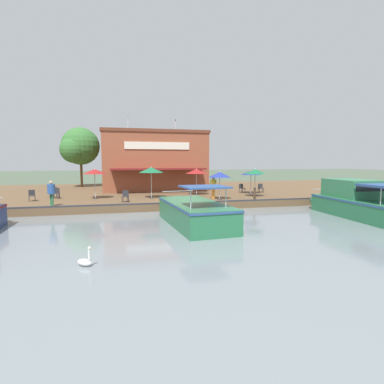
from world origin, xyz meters
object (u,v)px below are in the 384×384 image
swan (85,262)px  cafe_chair_far_corner_seat (261,188)px  motorboat_fourth_along (355,202)px  patio_umbrella_by_entrance (255,172)px  waterfront_restaurant (153,161)px  person_near_entrance (51,190)px  patio_umbrella_far_corner (220,175)px  cafe_chair_beside_entrance (125,196)px  patio_umbrella_back_row (95,172)px  patio_umbrella_mid_patio_left (151,170)px  person_mid_patio (213,185)px  tree_upstream_bank (79,147)px  patio_umbrella_mid_patio_right (196,171)px  cafe_chair_back_row_seat (57,193)px  mooring_post (255,194)px  patio_umbrella_near_quay_edge (251,173)px  motorboat_second_along (191,211)px  cafe_chair_under_first_umbrella (32,195)px  cafe_chair_facing_river (54,192)px  cafe_chair_mid_patio (242,188)px

swan → cafe_chair_far_corner_seat: bearing=138.2°
motorboat_fourth_along → patio_umbrella_by_entrance: bearing=-151.8°
waterfront_restaurant → person_near_entrance: size_ratio=6.54×
motorboat_fourth_along → swan: size_ratio=12.23×
patio_umbrella_far_corner → swan: patio_umbrella_far_corner is taller
cafe_chair_beside_entrance → cafe_chair_far_corner_seat: size_ratio=1.00×
patio_umbrella_back_row → patio_umbrella_mid_patio_left: patio_umbrella_mid_patio_left is taller
person_mid_patio → patio_umbrella_far_corner: bearing=36.1°
tree_upstream_bank → patio_umbrella_mid_patio_left: bearing=28.4°
patio_umbrella_back_row → patio_umbrella_mid_patio_right: 8.70m
cafe_chair_back_row_seat → person_mid_patio: person_mid_patio is taller
mooring_post → tree_upstream_bank: tree_upstream_bank is taller
patio_umbrella_mid_patio_right → swan: size_ratio=3.43×
patio_umbrella_mid_patio_right → patio_umbrella_near_quay_edge: bearing=89.2°
patio_umbrella_mid_patio_left → motorboat_second_along: bearing=10.3°
patio_umbrella_mid_patio_right → motorboat_second_along: patio_umbrella_mid_patio_right is taller
motorboat_second_along → cafe_chair_far_corner_seat: bearing=136.8°
patio_umbrella_back_row → patio_umbrella_far_corner: (2.85, 9.59, -0.23)m
patio_umbrella_near_quay_edge → person_near_entrance: size_ratio=1.27×
cafe_chair_beside_entrance → swan: 12.36m
cafe_chair_under_first_umbrella → person_near_entrance: person_near_entrance is taller
patio_umbrella_mid_patio_right → patio_umbrella_mid_patio_left: bearing=-68.8°
cafe_chair_beside_entrance → patio_umbrella_back_row: bearing=-138.8°
cafe_chair_facing_river → person_near_entrance: bearing=9.2°
patio_umbrella_back_row → patio_umbrella_mid_patio_right: bearing=95.5°
patio_umbrella_mid_patio_left → person_mid_patio: size_ratio=1.45×
waterfront_restaurant → patio_umbrella_near_quay_edge: (7.92, 8.34, -1.13)m
waterfront_restaurant → motorboat_second_along: size_ratio=1.42×
cafe_chair_mid_patio → person_mid_patio: 5.86m
patio_umbrella_mid_patio_right → cafe_chair_under_first_umbrella: patio_umbrella_mid_patio_right is taller
cafe_chair_far_corner_seat → motorboat_second_along: motorboat_second_along is taller
cafe_chair_far_corner_seat → swan: bearing=-41.8°
patio_umbrella_near_quay_edge → patio_umbrella_mid_patio_left: (1.57, -9.49, 0.37)m
motorboat_fourth_along → mooring_post: bearing=-135.1°
patio_umbrella_mid_patio_right → patio_umbrella_far_corner: bearing=14.2°
cafe_chair_back_row_seat → cafe_chair_under_first_umbrella: (1.27, -1.50, 0.00)m
cafe_chair_back_row_seat → cafe_chair_far_corner_seat: size_ratio=1.00×
cafe_chair_back_row_seat → tree_upstream_bank: bearing=177.7°
cafe_chair_far_corner_seat → cafe_chair_back_row_seat: bearing=-88.3°
patio_umbrella_mid_patio_right → cafe_chair_facing_river: size_ratio=2.78×
patio_umbrella_back_row → patio_umbrella_near_quay_edge: bearing=93.1°
motorboat_second_along → swan: 8.12m
motorboat_fourth_along → tree_upstream_bank: 29.00m
patio_umbrella_far_corner → cafe_chair_under_first_umbrella: size_ratio=2.62×
patio_umbrella_far_corner → mooring_post: (1.19, 2.45, -1.47)m
patio_umbrella_near_quay_edge → patio_umbrella_mid_patio_right: (-0.07, -5.27, 0.17)m
motorboat_fourth_along → person_mid_patio: bearing=-130.5°
patio_umbrella_near_quay_edge → cafe_chair_facing_river: (-0.96, -17.32, -1.46)m
patio_umbrella_by_entrance → tree_upstream_bank: bearing=-131.9°
swan → patio_umbrella_mid_patio_left: bearing=165.2°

